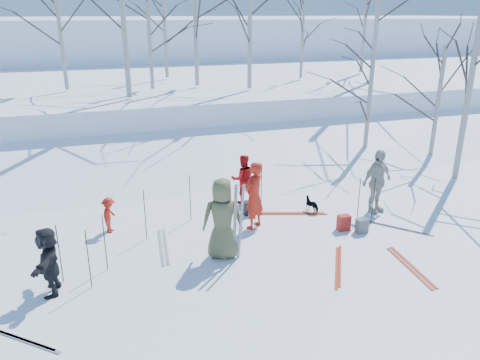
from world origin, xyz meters
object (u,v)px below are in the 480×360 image
object	(u,v)px
skier_olive_center	(223,219)
skier_cream_east	(377,181)
backpack_grey	(362,226)
dog	(312,204)
backpack_red	(344,223)
backpack_dark	(250,208)
skier_redor_behind	(243,179)
skier_grey_west	(49,261)
skier_red_north	(254,195)
skier_red_seated	(109,215)

from	to	relation	value
skier_olive_center	skier_cream_east	bearing A→B (deg)	-150.21
skier_olive_center	backpack_grey	size ratio (longest dim) A/B	5.15
dog	backpack_red	xyz separation A→B (m)	(0.25, -1.37, -0.01)
skier_cream_east	backpack_dark	world-z (taller)	skier_cream_east
skier_olive_center	backpack_dark	world-z (taller)	skier_olive_center
skier_redor_behind	backpack_grey	bearing A→B (deg)	133.73
skier_redor_behind	skier_cream_east	distance (m)	3.89
skier_redor_behind	skier_cream_east	xyz separation A→B (m)	(3.42, -1.86, 0.18)
skier_grey_west	dog	distance (m)	7.32
dog	backpack_grey	world-z (taller)	dog
skier_olive_center	backpack_dark	size ratio (longest dim) A/B	4.89
skier_red_north	skier_grey_west	distance (m)	5.28
skier_red_seated	skier_cream_east	world-z (taller)	skier_cream_east
skier_red_north	backpack_red	xyz separation A→B (m)	(2.22, -0.90, -0.71)
dog	backpack_dark	distance (m)	1.84
skier_redor_behind	skier_red_north	bearing A→B (deg)	86.48
backpack_grey	backpack_dark	world-z (taller)	backpack_dark
skier_red_seated	backpack_dark	size ratio (longest dim) A/B	2.41
backpack_red	backpack_grey	distance (m)	0.47
skier_red_seated	skier_grey_west	distance (m)	2.89
skier_cream_east	backpack_red	size ratio (longest dim) A/B	4.44
skier_grey_west	backpack_grey	bearing A→B (deg)	100.59
backpack_red	skier_redor_behind	bearing A→B (deg)	126.00
skier_red_north	backpack_grey	xyz separation A→B (m)	(2.60, -1.18, -0.73)
skier_red_north	dog	distance (m)	2.15
skier_red_seated	backpack_red	xyz separation A→B (m)	(5.92, -1.82, -0.27)
skier_redor_behind	skier_cream_east	size ratio (longest dim) A/B	0.81
dog	skier_redor_behind	bearing A→B (deg)	-62.64
skier_red_seated	backpack_grey	distance (m)	6.65
backpack_dark	skier_cream_east	bearing A→B (deg)	-14.95
skier_red_north	skier_cream_east	world-z (taller)	skier_cream_east
skier_grey_west	backpack_dark	size ratio (longest dim) A/B	3.66
dog	backpack_grey	size ratio (longest dim) A/B	1.38
skier_red_north	backpack_grey	bearing A→B (deg)	119.83
skier_redor_behind	skier_cream_east	world-z (taller)	skier_cream_east
skier_red_seated	skier_red_north	bearing A→B (deg)	-82.71
skier_olive_center	skier_red_north	size ratio (longest dim) A/B	1.06
skier_redor_behind	skier_grey_west	size ratio (longest dim) A/B	1.03
skier_olive_center	skier_red_seated	world-z (taller)	skier_olive_center
skier_grey_west	backpack_grey	size ratio (longest dim) A/B	3.86
skier_cream_east	backpack_red	xyz separation A→B (m)	(-1.48, -0.81, -0.72)
backpack_grey	skier_red_north	bearing A→B (deg)	155.60
skier_redor_behind	backpack_red	xyz separation A→B (m)	(1.94, -2.67, -0.54)
skier_grey_west	backpack_red	world-z (taller)	skier_grey_west
dog	skier_cream_east	bearing A→B (deg)	136.68
skier_grey_west	backpack_dark	xyz separation A→B (m)	(5.19, 2.49, -0.53)
skier_redor_behind	backpack_grey	size ratio (longest dim) A/B	3.97
skier_red_north	skier_red_seated	world-z (taller)	skier_red_north
skier_grey_west	skier_cream_east	bearing A→B (deg)	107.21
backpack_red	skier_olive_center	bearing A→B (deg)	-173.73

